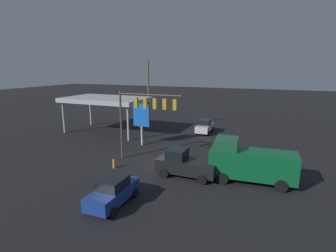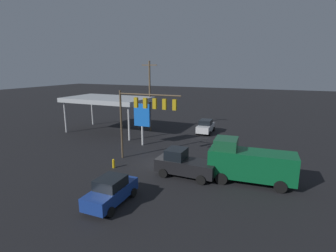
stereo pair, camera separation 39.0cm
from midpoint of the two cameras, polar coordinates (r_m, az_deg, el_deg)
ground_plane at (r=26.19m, az=-1.34°, el=-8.13°), size 200.00×200.00×0.00m
traffic_signal_assembly at (r=25.47m, az=-4.61°, el=3.82°), size 6.62×0.43×7.05m
utility_pole at (r=38.60m, az=-3.69°, el=6.83°), size 2.40×0.26×10.21m
gas_station_canopy at (r=39.01m, az=-12.76°, el=5.60°), size 11.93×7.17×5.06m
price_sign at (r=31.51m, az=-5.32°, el=2.04°), size 2.09×0.27×5.08m
sedan_far at (r=38.24m, az=8.48°, el=-0.09°), size 2.21×4.47×1.93m
pickup_parked at (r=22.93m, az=4.03°, el=-8.28°), size 5.23×2.33×2.40m
sedan_waiting at (r=18.98m, az=-11.71°, el=-13.67°), size 2.11×4.43×1.93m
delivery_truck at (r=22.57m, az=17.72°, el=-7.63°), size 6.94×2.93×3.58m
fire_hydrant at (r=25.41m, az=-11.33°, el=-7.99°), size 0.24×0.24×0.88m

